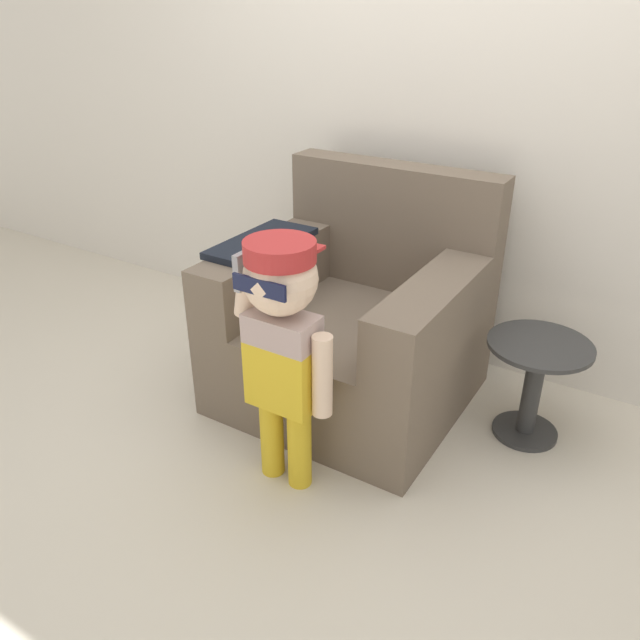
% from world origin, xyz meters
% --- Properties ---
extents(ground_plane, '(10.00, 10.00, 0.00)m').
position_xyz_m(ground_plane, '(0.00, 0.00, 0.00)').
color(ground_plane, beige).
extents(wall_back, '(10.00, 0.05, 2.60)m').
position_xyz_m(wall_back, '(0.00, 0.74, 1.30)').
color(wall_back, silver).
rests_on(wall_back, ground_plane).
extents(armchair, '(1.03, 0.95, 0.99)m').
position_xyz_m(armchair, '(-0.09, 0.15, 0.34)').
color(armchair, '#6B5B4C').
rests_on(armchair, ground_plane).
extents(person_child, '(0.39, 0.29, 0.96)m').
position_xyz_m(person_child, '(-0.01, -0.51, 0.64)').
color(person_child, gold).
rests_on(person_child, ground_plane).
extents(side_table, '(0.41, 0.41, 0.44)m').
position_xyz_m(side_table, '(0.69, 0.25, 0.27)').
color(side_table, '#333333').
rests_on(side_table, ground_plane).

